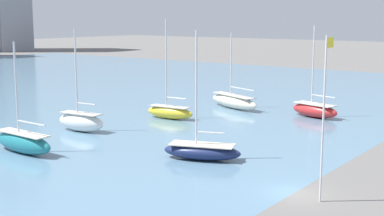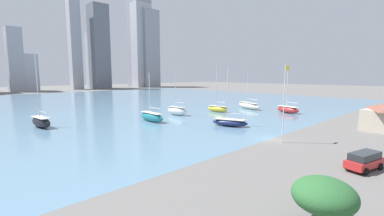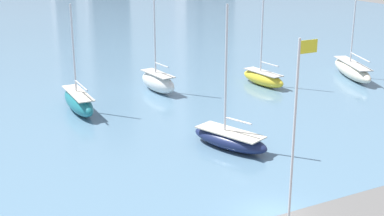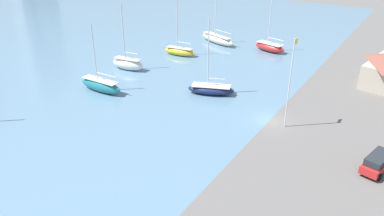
# 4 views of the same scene
# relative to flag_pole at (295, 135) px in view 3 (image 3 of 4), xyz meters

# --- Properties ---
(harbor_water) EXTENTS (180.00, 140.00, 0.00)m
(harbor_water) POSITION_rel_flag_pole_xyz_m (0.52, 72.25, -6.26)
(harbor_water) COLOR slate
(harbor_water) RESTS_ON ground_plane
(flag_pole) EXTENTS (1.24, 0.14, 11.54)m
(flag_pole) POSITION_rel_flag_pole_xyz_m (0.00, 0.00, 0.00)
(flag_pole) COLOR silver
(flag_pole) RESTS_ON ground_plane
(sailboat_white) EXTENTS (2.59, 6.43, 11.52)m
(sailboat_white) POSITION_rel_flag_pole_xyz_m (5.65, 31.15, -5.10)
(sailboat_white) COLOR white
(sailboat_white) RESTS_ON harbor_water
(sailboat_navy) EXTENTS (4.88, 7.55, 11.62)m
(sailboat_navy) POSITION_rel_flag_pole_xyz_m (4.03, 13.15, -5.44)
(sailboat_navy) COLOR #19234C
(sailboat_navy) RESTS_ON harbor_water
(sailboat_teal) EXTENTS (2.00, 7.99, 10.50)m
(sailboat_teal) POSITION_rel_flag_pole_xyz_m (-4.22, 28.12, -5.20)
(sailboat_teal) COLOR #1E757F
(sailboat_teal) RESTS_ON harbor_water
(sailboat_yellow) EXTENTS (2.53, 6.75, 12.49)m
(sailboat_yellow) POSITION_rel_flag_pole_xyz_m (17.53, 27.92, -5.31)
(sailboat_yellow) COLOR yellow
(sailboat_yellow) RESTS_ON harbor_water
(sailboat_cream) EXTENTS (5.33, 9.98, 10.60)m
(sailboat_cream) POSITION_rel_flag_pole_xyz_m (29.08, 25.71, -5.23)
(sailboat_cream) COLOR beige
(sailboat_cream) RESTS_ON harbor_water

